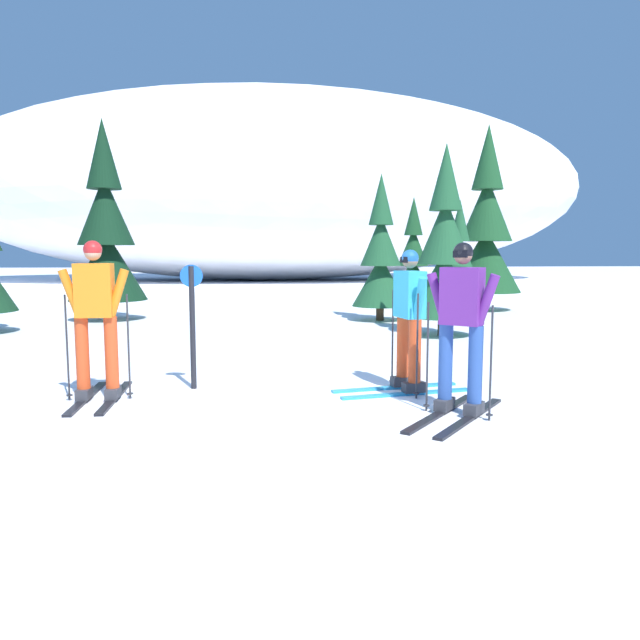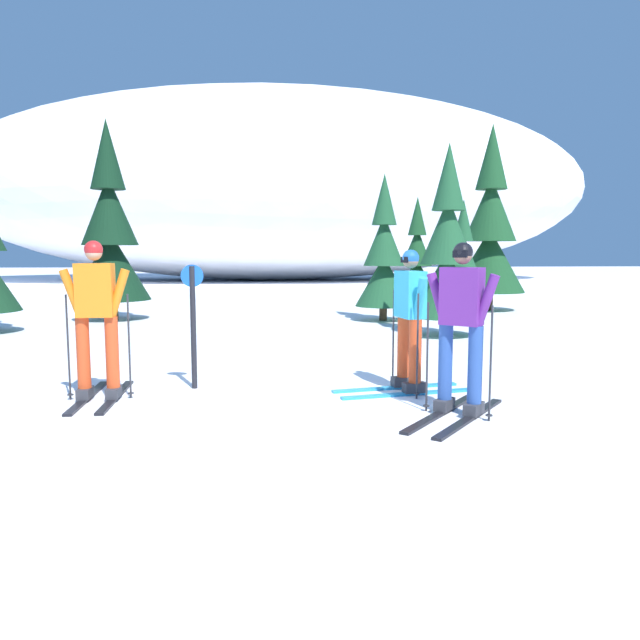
{
  "view_description": "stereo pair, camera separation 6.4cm",
  "coord_description": "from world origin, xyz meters",
  "px_view_note": "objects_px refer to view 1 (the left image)",
  "views": [
    {
      "loc": [
        -0.01,
        -6.85,
        1.73
      ],
      "look_at": [
        0.57,
        0.0,
        0.95
      ],
      "focal_mm": 34.13,
      "sensor_mm": 36.0,
      "label": 1
    },
    {
      "loc": [
        0.05,
        -6.86,
        1.73
      ],
      "look_at": [
        0.57,
        0.0,
        0.95
      ],
      "focal_mm": 34.13,
      "sensor_mm": 36.0,
      "label": 2
    }
  ],
  "objects_px": {
    "pine_tree_right": "(459,269)",
    "pine_tree_center_right": "(413,261)",
    "trail_marker_post": "(192,319)",
    "pine_tree_far_right": "(486,234)",
    "skier_purple_jacket": "(461,325)",
    "pine_tree_center": "(444,256)",
    "pine_tree_left": "(106,237)",
    "pine_tree_center_left": "(381,260)",
    "skier_orange_jacket": "(96,317)",
    "skier_cyan_jacket": "(409,317)"
  },
  "relations": [
    {
      "from": "pine_tree_right",
      "to": "pine_tree_center_right",
      "type": "bearing_deg",
      "value": 96.2
    },
    {
      "from": "pine_tree_right",
      "to": "trail_marker_post",
      "type": "height_order",
      "value": "pine_tree_right"
    },
    {
      "from": "pine_tree_right",
      "to": "pine_tree_far_right",
      "type": "bearing_deg",
      "value": 55.9
    },
    {
      "from": "skier_purple_jacket",
      "to": "pine_tree_right",
      "type": "xyz_separation_m",
      "value": [
        2.84,
        9.03,
        0.31
      ]
    },
    {
      "from": "skier_purple_jacket",
      "to": "pine_tree_center",
      "type": "bearing_deg",
      "value": 75.36
    },
    {
      "from": "skier_purple_jacket",
      "to": "trail_marker_post",
      "type": "height_order",
      "value": "skier_purple_jacket"
    },
    {
      "from": "pine_tree_center_right",
      "to": "skier_purple_jacket",
      "type": "bearing_deg",
      "value": -101.22
    },
    {
      "from": "pine_tree_center_right",
      "to": "trail_marker_post",
      "type": "distance_m",
      "value": 12.23
    },
    {
      "from": "pine_tree_center",
      "to": "trail_marker_post",
      "type": "height_order",
      "value": "pine_tree_center"
    },
    {
      "from": "pine_tree_left",
      "to": "pine_tree_center_right",
      "type": "relative_size",
      "value": 1.47
    },
    {
      "from": "pine_tree_left",
      "to": "pine_tree_center_left",
      "type": "bearing_deg",
      "value": -6.14
    },
    {
      "from": "pine_tree_left",
      "to": "pine_tree_center",
      "type": "relative_size",
      "value": 1.28
    },
    {
      "from": "pine_tree_far_right",
      "to": "pine_tree_left",
      "type": "bearing_deg",
      "value": -170.76
    },
    {
      "from": "pine_tree_center_left",
      "to": "pine_tree_center",
      "type": "bearing_deg",
      "value": -74.6
    },
    {
      "from": "skier_orange_jacket",
      "to": "trail_marker_post",
      "type": "xyz_separation_m",
      "value": [
        1.03,
        0.54,
        -0.09
      ]
    },
    {
      "from": "pine_tree_center",
      "to": "pine_tree_right",
      "type": "height_order",
      "value": "pine_tree_center"
    },
    {
      "from": "skier_cyan_jacket",
      "to": "pine_tree_right",
      "type": "xyz_separation_m",
      "value": [
        3.14,
        7.92,
        0.34
      ]
    },
    {
      "from": "pine_tree_right",
      "to": "trail_marker_post",
      "type": "bearing_deg",
      "value": -127.58
    },
    {
      "from": "pine_tree_center",
      "to": "skier_purple_jacket",
      "type": "bearing_deg",
      "value": -104.64
    },
    {
      "from": "pine_tree_center_right",
      "to": "skier_orange_jacket",
      "type": "bearing_deg",
      "value": -119.33
    },
    {
      "from": "pine_tree_center_right",
      "to": "trail_marker_post",
      "type": "relative_size",
      "value": 2.17
    },
    {
      "from": "pine_tree_left",
      "to": "trail_marker_post",
      "type": "height_order",
      "value": "pine_tree_left"
    },
    {
      "from": "skier_orange_jacket",
      "to": "trail_marker_post",
      "type": "relative_size",
      "value": 1.18
    },
    {
      "from": "pine_tree_center",
      "to": "pine_tree_center_right",
      "type": "relative_size",
      "value": 1.15
    },
    {
      "from": "skier_cyan_jacket",
      "to": "pine_tree_center",
      "type": "height_order",
      "value": "pine_tree_center"
    },
    {
      "from": "skier_cyan_jacket",
      "to": "pine_tree_center",
      "type": "distance_m",
      "value": 5.25
    },
    {
      "from": "skier_cyan_jacket",
      "to": "trail_marker_post",
      "type": "distance_m",
      "value": 2.69
    },
    {
      "from": "skier_orange_jacket",
      "to": "pine_tree_left",
      "type": "height_order",
      "value": "pine_tree_left"
    },
    {
      "from": "pine_tree_left",
      "to": "pine_tree_center_left",
      "type": "distance_m",
      "value": 6.88
    },
    {
      "from": "pine_tree_right",
      "to": "skier_purple_jacket",
      "type": "bearing_deg",
      "value": -107.45
    },
    {
      "from": "skier_orange_jacket",
      "to": "pine_tree_far_right",
      "type": "xyz_separation_m",
      "value": [
        8.32,
        10.28,
        1.26
      ]
    },
    {
      "from": "pine_tree_right",
      "to": "pine_tree_left",
      "type": "bearing_deg",
      "value": 176.7
    },
    {
      "from": "skier_orange_jacket",
      "to": "pine_tree_left",
      "type": "xyz_separation_m",
      "value": [
        -2.05,
        8.59,
        1.11
      ]
    },
    {
      "from": "skier_orange_jacket",
      "to": "pine_tree_far_right",
      "type": "height_order",
      "value": "pine_tree_far_right"
    },
    {
      "from": "skier_purple_jacket",
      "to": "pine_tree_right",
      "type": "distance_m",
      "value": 9.47
    },
    {
      "from": "skier_orange_jacket",
      "to": "pine_tree_left",
      "type": "bearing_deg",
      "value": 103.45
    },
    {
      "from": "skier_cyan_jacket",
      "to": "pine_tree_left",
      "type": "xyz_separation_m",
      "value": [
        -5.74,
        8.43,
        1.16
      ]
    },
    {
      "from": "pine_tree_left",
      "to": "pine_tree_right",
      "type": "height_order",
      "value": "pine_tree_left"
    },
    {
      "from": "skier_purple_jacket",
      "to": "pine_tree_left",
      "type": "relative_size",
      "value": 0.37
    },
    {
      "from": "pine_tree_center",
      "to": "pine_tree_center_right",
      "type": "distance_m",
      "value": 6.54
    },
    {
      "from": "skier_cyan_jacket",
      "to": "pine_tree_right",
      "type": "height_order",
      "value": "pine_tree_right"
    },
    {
      "from": "skier_orange_jacket",
      "to": "pine_tree_center_right",
      "type": "height_order",
      "value": "pine_tree_center_right"
    },
    {
      "from": "pine_tree_center_left",
      "to": "pine_tree_center",
      "type": "xyz_separation_m",
      "value": [
        0.78,
        -2.84,
        0.11
      ]
    },
    {
      "from": "trail_marker_post",
      "to": "pine_tree_far_right",
      "type": "bearing_deg",
      "value": 53.18
    },
    {
      "from": "skier_purple_jacket",
      "to": "pine_tree_right",
      "type": "height_order",
      "value": "pine_tree_right"
    },
    {
      "from": "skier_orange_jacket",
      "to": "skier_purple_jacket",
      "type": "bearing_deg",
      "value": -13.42
    },
    {
      "from": "pine_tree_center_left",
      "to": "pine_tree_center_right",
      "type": "relative_size",
      "value": 1.07
    },
    {
      "from": "skier_purple_jacket",
      "to": "pine_tree_center_left",
      "type": "xyz_separation_m",
      "value": [
        0.78,
        8.81,
        0.56
      ]
    },
    {
      "from": "skier_cyan_jacket",
      "to": "pine_tree_center",
      "type": "bearing_deg",
      "value": 69.08
    },
    {
      "from": "pine_tree_center_right",
      "to": "pine_tree_right",
      "type": "height_order",
      "value": "pine_tree_center_right"
    }
  ]
}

